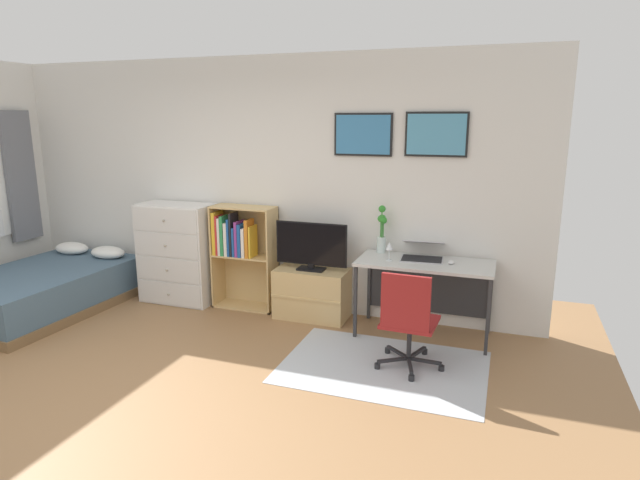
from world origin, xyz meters
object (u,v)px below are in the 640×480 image
(office_chair, at_px, (408,319))
(computer_mouse, at_px, (451,262))
(bookshelf, at_px, (240,247))
(tv_stand, at_px, (312,293))
(wine_glass, at_px, (389,247))
(television, at_px, (311,247))
(bamboo_vase, at_px, (382,230))
(dresser, at_px, (178,253))
(desk, at_px, (426,273))
(bed, at_px, (44,289))
(laptop, at_px, (423,251))

(office_chair, distance_m, computer_mouse, 0.88)
(bookshelf, height_order, computer_mouse, bookshelf)
(tv_stand, bearing_deg, wine_glass, -10.75)
(television, bearing_deg, tv_stand, 90.00)
(television, relative_size, bamboo_vase, 1.59)
(computer_mouse, distance_m, bamboo_vase, 0.77)
(dresser, distance_m, office_chair, 2.91)
(desk, relative_size, wine_glass, 7.04)
(bed, relative_size, bookshelf, 1.73)
(tv_stand, bearing_deg, bamboo_vase, 9.59)
(desk, distance_m, wine_glass, 0.45)
(computer_mouse, bearing_deg, wine_glass, -172.53)
(dresser, relative_size, television, 1.47)
(dresser, bearing_deg, desk, 0.05)
(bed, height_order, bookshelf, bookshelf)
(office_chair, bearing_deg, bookshelf, 158.26)
(bed, bearing_deg, dresser, 33.04)
(television, xyz_separation_m, desk, (1.18, 0.01, -0.17))
(television, distance_m, desk, 1.19)
(desk, distance_m, bamboo_vase, 0.61)
(desk, height_order, office_chair, office_chair)
(bookshelf, xyz_separation_m, tv_stand, (0.86, -0.05, -0.42))
(laptop, relative_size, bamboo_vase, 0.95)
(tv_stand, xyz_separation_m, bamboo_vase, (0.70, 0.12, 0.70))
(tv_stand, height_order, television, television)
(office_chair, height_order, laptop, laptop)
(bamboo_vase, bearing_deg, bookshelf, -177.32)
(bed, height_order, computer_mouse, computer_mouse)
(dresser, bearing_deg, laptop, 1.16)
(bookshelf, height_order, tv_stand, bookshelf)
(tv_stand, bearing_deg, television, -90.00)
(laptop, distance_m, computer_mouse, 0.32)
(desk, bearing_deg, laptop, 131.27)
(television, bearing_deg, wine_glass, -9.28)
(tv_stand, distance_m, wine_glass, 1.05)
(bed, xyz_separation_m, bamboo_vase, (3.56, 0.88, 0.74))
(television, xyz_separation_m, computer_mouse, (1.41, -0.06, -0.02))
(computer_mouse, distance_m, wine_glass, 0.59)
(bed, height_order, desk, desk)
(laptop, bearing_deg, bamboo_vase, 165.18)
(tv_stand, height_order, laptop, laptop)
(wine_glass, bearing_deg, tv_stand, 169.25)
(desk, bearing_deg, television, -179.54)
(bookshelf, bearing_deg, television, -4.51)
(bed, distance_m, computer_mouse, 4.35)
(dresser, height_order, computer_mouse, dresser)
(bed, relative_size, wine_glass, 10.92)
(desk, xyz_separation_m, office_chair, (-0.01, -0.86, -0.15))
(desk, bearing_deg, computer_mouse, -16.89)
(computer_mouse, bearing_deg, television, 177.45)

